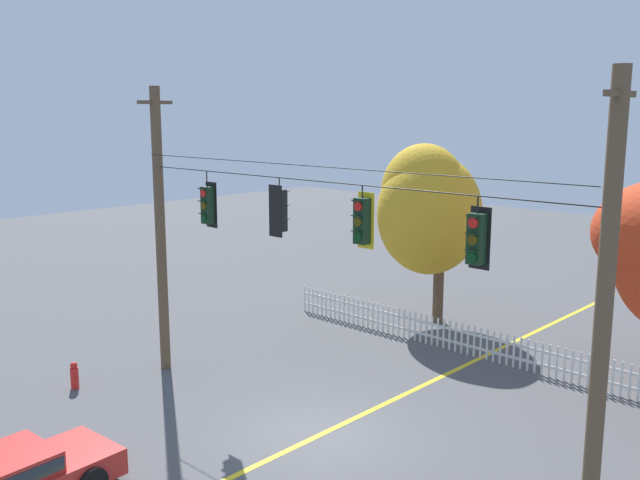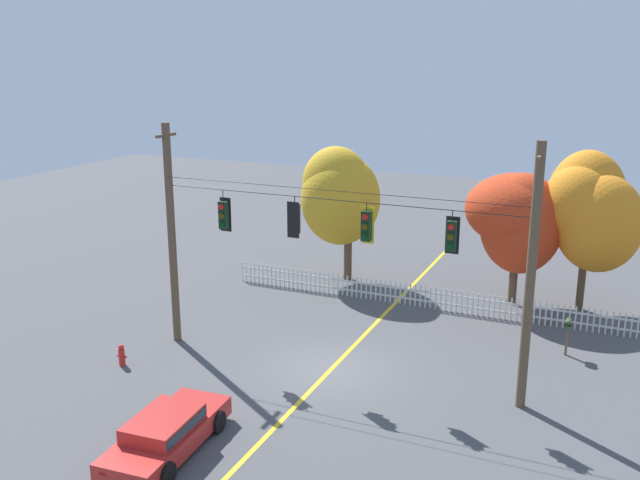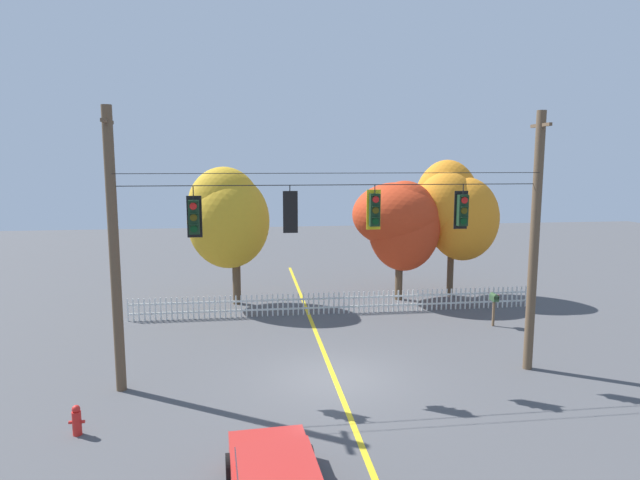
{
  "view_description": "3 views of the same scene",
  "coord_description": "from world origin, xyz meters",
  "views": [
    {
      "loc": [
        10.57,
        -11.14,
        7.49
      ],
      "look_at": [
        -0.4,
        0.39,
        4.59
      ],
      "focal_mm": 39.06,
      "sensor_mm": 36.0,
      "label": 1
    },
    {
      "loc": [
        8.57,
        -20.35,
        10.62
      ],
      "look_at": [
        -0.62,
        0.46,
        4.47
      ],
      "focal_mm": 39.04,
      "sensor_mm": 36.0,
      "label": 2
    },
    {
      "loc": [
        -2.58,
        -15.97,
        6.7
      ],
      "look_at": [
        -0.43,
        0.2,
        4.34
      ],
      "focal_mm": 30.62,
      "sensor_mm": 36.0,
      "label": 3
    }
  ],
  "objects": [
    {
      "name": "ground",
      "position": [
        0.0,
        0.0,
        0.0
      ],
      "size": [
        80.0,
        80.0,
        0.0
      ],
      "primitive_type": "plane",
      "color": "#4C4C4F"
    },
    {
      "name": "white_picket_fence",
      "position": [
        1.35,
        7.2,
        0.49
      ],
      "size": [
        18.09,
        0.06,
        0.97
      ],
      "color": "silver",
      "rests_on": "ground"
    },
    {
      "name": "traffic_signal_eastbound_side",
      "position": [
        1.2,
        0.01,
        5.25
      ],
      "size": [
        0.43,
        0.38,
        1.36
      ],
      "color": "black"
    },
    {
      "name": "traffic_signal_northbound_secondary",
      "position": [
        3.96,
        0.01,
        5.21
      ],
      "size": [
        0.43,
        0.38,
        1.39
      ],
      "color": "black"
    },
    {
      "name": "lane_centerline_stripe",
      "position": [
        0.0,
        0.0,
        0.0
      ],
      "size": [
        0.16,
        36.0,
        0.01
      ],
      "primitive_type": "cube",
      "color": "gold",
      "rests_on": "ground"
    },
    {
      "name": "autumn_maple_near_fence",
      "position": [
        -3.49,
        9.27,
        4.16
      ],
      "size": [
        3.74,
        3.67,
        6.46
      ],
      "color": "brown",
      "rests_on": "ground"
    },
    {
      "name": "signal_support_span",
      "position": [
        0.0,
        -0.0,
        4.19
      ],
      "size": [
        13.04,
        1.1,
        8.24
      ],
      "color": "brown",
      "rests_on": "ground"
    },
    {
      "name": "traffic_signal_northbound_primary",
      "position": [
        -1.34,
        -0.01,
        5.23
      ],
      "size": [
        0.43,
        0.38,
        1.39
      ],
      "color": "black"
    },
    {
      "name": "traffic_signal_southbound_primary",
      "position": [
        -4.12,
        0.01,
        5.11
      ],
      "size": [
        0.43,
        0.38,
        1.51
      ],
      "color": "black"
    },
    {
      "name": "fire_hydrant",
      "position": [
        -6.85,
        -2.64,
        0.38
      ],
      "size": [
        0.38,
        0.22,
        0.77
      ],
      "color": "red",
      "rests_on": "ground"
    }
  ]
}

